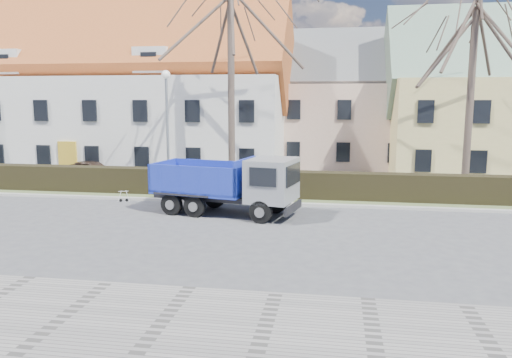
% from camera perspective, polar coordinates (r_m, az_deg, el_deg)
% --- Properties ---
extents(ground, '(120.00, 120.00, 0.00)m').
position_cam_1_polar(ground, '(18.67, -2.21, -5.79)').
color(ground, '#474749').
extents(sidewalk_near, '(80.00, 5.00, 0.08)m').
position_cam_1_polar(sidewalk_near, '(10.96, -11.53, -16.86)').
color(sidewalk_near, gray).
rests_on(sidewalk_near, ground).
extents(curb_far, '(80.00, 0.30, 0.12)m').
position_cam_1_polar(curb_far, '(23.06, 0.08, -2.74)').
color(curb_far, '#A19E96').
rests_on(curb_far, ground).
extents(grass_strip, '(80.00, 3.00, 0.10)m').
position_cam_1_polar(grass_strip, '(24.61, 0.68, -2.01)').
color(grass_strip, '#4C5C34').
rests_on(grass_strip, ground).
extents(hedge, '(60.00, 0.90, 1.30)m').
position_cam_1_polar(hedge, '(24.31, 0.61, -0.71)').
color(hedge, black).
rests_on(hedge, ground).
extents(building_white, '(26.80, 10.80, 9.50)m').
position_cam_1_polar(building_white, '(37.56, -17.14, 8.65)').
color(building_white, silver).
rests_on(building_white, ground).
extents(building_pink, '(10.80, 8.80, 8.00)m').
position_cam_1_polar(building_pink, '(37.68, 9.99, 7.78)').
color(building_pink, '#CFA992').
rests_on(building_pink, ground).
extents(tree_1, '(9.20, 9.20, 12.65)m').
position_cam_1_polar(tree_1, '(26.82, -2.86, 12.37)').
color(tree_1, '#483A31').
rests_on(tree_1, ground).
extents(tree_2, '(8.00, 8.00, 11.00)m').
position_cam_1_polar(tree_2, '(26.95, 23.37, 9.87)').
color(tree_2, '#483A31').
rests_on(tree_2, ground).
extents(dump_truck, '(6.67, 3.56, 2.53)m').
position_cam_1_polar(dump_truck, '(21.02, -4.11, -0.59)').
color(dump_truck, '#16279A').
rests_on(dump_truck, ground).
extents(streetlight, '(0.49, 0.49, 6.33)m').
position_cam_1_polar(streetlight, '(26.21, -10.08, 5.40)').
color(streetlight, gray).
rests_on(streetlight, ground).
extents(cart_frame, '(0.73, 0.58, 0.59)m').
position_cam_1_polar(cart_frame, '(24.37, -15.32, -1.87)').
color(cart_frame, silver).
rests_on(cart_frame, ground).
extents(parked_car_a, '(3.77, 2.21, 1.21)m').
position_cam_1_polar(parked_car_a, '(31.31, -18.22, 0.96)').
color(parked_car_a, '#32231C').
rests_on(parked_car_a, ground).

